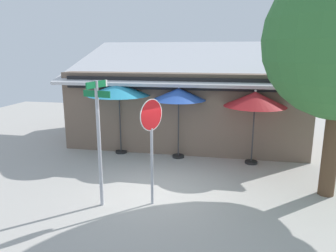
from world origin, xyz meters
TOP-DOWN VIEW (x-y plane):
  - ground_plane at (0.00, 0.00)m, footprint 28.00×28.00m
  - cafe_building at (0.11, 5.70)m, footprint 9.86×5.62m
  - street_sign_post at (-1.23, -1.16)m, footprint 0.74×0.80m
  - stop_sign at (0.02, -0.85)m, footprint 0.38×0.71m
  - patio_umbrella_teal_left at (-2.20, 3.04)m, footprint 2.39×2.39m
  - patio_umbrella_royal_blue_center at (0.08, 2.93)m, footprint 1.95×1.95m
  - patio_umbrella_crimson_right at (2.72, 2.78)m, footprint 2.11×2.11m

SIDE VIEW (x-z plane):
  - ground_plane at x=0.00m, z-range -0.10..0.00m
  - cafe_building at x=0.11m, z-range -0.54..3.79m
  - street_sign_post at x=-1.23m, z-range 0.31..3.51m
  - stop_sign at x=0.02m, z-range 0.55..3.30m
  - patio_umbrella_crimson_right at x=2.72m, z-range 0.97..3.58m
  - patio_umbrella_royal_blue_center at x=0.08m, z-range 1.02..3.68m
  - patio_umbrella_teal_left at x=-2.20m, z-range 1.08..3.89m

